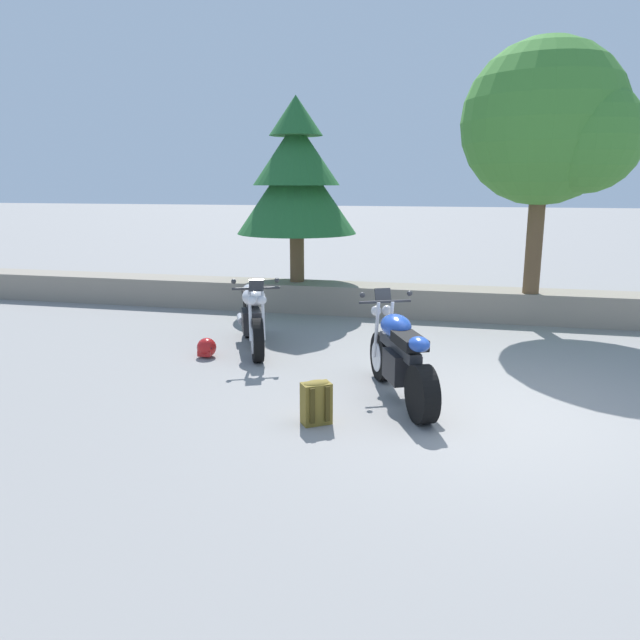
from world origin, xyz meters
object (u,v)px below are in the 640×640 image
at_px(motorcycle_silver_near_left, 253,317).
at_px(rider_backpack, 316,401).
at_px(leafy_tree_mid_left, 552,126).
at_px(pine_tree_far_left, 296,177).
at_px(rider_helmet, 206,348).
at_px(motorcycle_blue_centre, 400,358).

xyz_separation_m(motorcycle_silver_near_left, rider_backpack, (1.61, -2.63, -0.24)).
distance_m(rider_backpack, leafy_tree_mid_left, 6.72).
bearing_deg(rider_backpack, motorcycle_silver_near_left, 121.37).
xyz_separation_m(rider_backpack, pine_tree_far_left, (-1.76, 5.70, 2.33)).
distance_m(motorcycle_silver_near_left, pine_tree_far_left, 3.71).
height_order(rider_helmet, pine_tree_far_left, pine_tree_far_left).
relative_size(rider_backpack, rider_helmet, 1.68).
xyz_separation_m(rider_backpack, rider_helmet, (-2.12, 2.04, -0.11)).
xyz_separation_m(motorcycle_silver_near_left, motorcycle_blue_centre, (2.37, -1.67, 0.00)).
xyz_separation_m(motorcycle_blue_centre, pine_tree_far_left, (-2.52, 4.74, 2.09)).
bearing_deg(leafy_tree_mid_left, rider_backpack, -117.50).
bearing_deg(leafy_tree_mid_left, motorcycle_silver_near_left, -148.72).
relative_size(motorcycle_silver_near_left, rider_backpack, 4.15).
xyz_separation_m(motorcycle_silver_near_left, rider_helmet, (-0.51, -0.59, -0.35)).
bearing_deg(motorcycle_blue_centre, leafy_tree_mid_left, 65.34).
distance_m(motorcycle_blue_centre, leafy_tree_mid_left, 5.56).
distance_m(rider_helmet, leafy_tree_mid_left, 6.67).
bearing_deg(pine_tree_far_left, motorcycle_silver_near_left, -87.19).
height_order(motorcycle_silver_near_left, leafy_tree_mid_left, leafy_tree_mid_left).
bearing_deg(leafy_tree_mid_left, motorcycle_blue_centre, -114.66).
bearing_deg(motorcycle_blue_centre, rider_backpack, -128.56).
relative_size(rider_helmet, pine_tree_far_left, 0.08).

